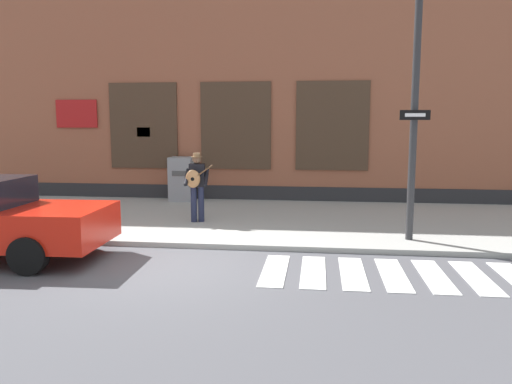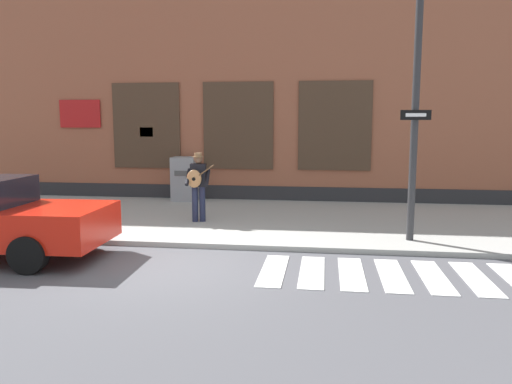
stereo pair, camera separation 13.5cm
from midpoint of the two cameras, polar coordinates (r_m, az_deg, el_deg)
ground_plane at (r=9.22m, az=-10.09°, el=-8.28°), size 160.00×160.00×0.00m
sidewalk at (r=13.18m, az=-4.68°, el=-3.03°), size 28.00×5.95×0.11m
building_backdrop at (r=17.92m, az=-1.50°, el=13.82°), size 28.00×4.06×8.79m
crosswalk at (r=8.97m, az=19.24°, el=-9.05°), size 5.78×1.90×0.01m
busker at (r=12.36m, az=-7.12°, el=1.05°), size 0.74×0.57×1.71m
traffic_light at (r=9.70m, az=18.55°, el=14.99°), size 0.60×3.19×5.36m
utility_box at (r=15.88m, az=-8.67°, el=1.49°), size 0.74×0.71×1.37m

